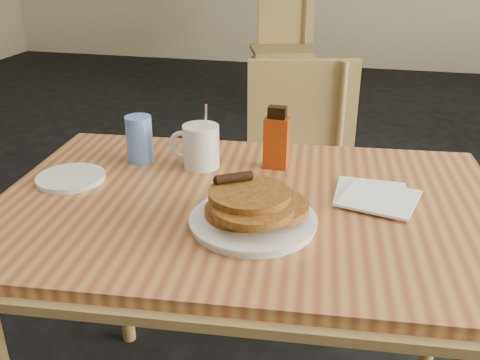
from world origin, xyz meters
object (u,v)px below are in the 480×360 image
(chair_main_far, at_px, (296,163))
(chair_wall_extra, at_px, (284,34))
(blue_tumbler, at_px, (139,139))
(coffee_mug, at_px, (200,146))
(syrup_bottle, at_px, (276,140))
(pancake_plate, at_px, (253,212))
(main_table, at_px, (248,217))

(chair_main_far, height_order, chair_wall_extra, chair_wall_extra)
(chair_wall_extra, height_order, blue_tumbler, chair_wall_extra)
(coffee_mug, bearing_deg, syrup_bottle, 18.61)
(chair_main_far, xyz_separation_m, pancake_plate, (0.02, -0.87, 0.25))
(coffee_mug, bearing_deg, blue_tumbler, -173.99)
(syrup_bottle, bearing_deg, coffee_mug, -165.77)
(pancake_plate, distance_m, blue_tumbler, 0.46)
(pancake_plate, height_order, syrup_bottle, syrup_bottle)
(main_table, distance_m, chair_wall_extra, 3.29)
(syrup_bottle, distance_m, blue_tumbler, 0.36)
(chair_wall_extra, height_order, syrup_bottle, chair_wall_extra)
(pancake_plate, relative_size, coffee_mug, 1.51)
(chair_main_far, bearing_deg, main_table, -104.55)
(chair_wall_extra, distance_m, pancake_plate, 3.40)
(main_table, bearing_deg, coffee_mug, 134.56)
(coffee_mug, relative_size, syrup_bottle, 1.08)
(pancake_plate, bearing_deg, chair_wall_extra, 98.06)
(chair_main_far, bearing_deg, syrup_bottle, -102.09)
(main_table, xyz_separation_m, pancake_plate, (0.04, -0.11, 0.07))
(main_table, distance_m, pancake_plate, 0.14)
(main_table, relative_size, pancake_plate, 4.73)
(main_table, height_order, coffee_mug, coffee_mug)
(chair_main_far, relative_size, coffee_mug, 5.13)
(chair_wall_extra, relative_size, pancake_plate, 3.79)
(chair_main_far, height_order, coffee_mug, coffee_mug)
(pancake_plate, bearing_deg, coffee_mug, 125.90)
(chair_wall_extra, height_order, pancake_plate, chair_wall_extra)
(chair_main_far, height_order, blue_tumbler, chair_main_far)
(main_table, distance_m, blue_tumbler, 0.39)
(pancake_plate, relative_size, blue_tumbler, 2.17)
(pancake_plate, height_order, coffee_mug, coffee_mug)
(syrup_bottle, bearing_deg, pancake_plate, -86.12)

